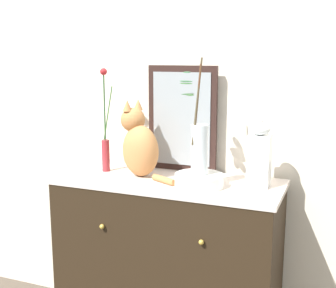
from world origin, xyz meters
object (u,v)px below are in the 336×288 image
object	(u,v)px
sideboard	(168,264)
bowl_porcelain	(199,180)
vase_slim_green	(106,141)
cat_sitting	(139,145)
jar_lidded_porcelain	(260,156)
vase_glass_clear	(199,145)
mirror_leaning	(182,119)

from	to	relation	value
sideboard	bowl_porcelain	xyz separation A→B (m)	(0.18, -0.06, 0.48)
sideboard	vase_slim_green	xyz separation A→B (m)	(-0.37, 0.03, 0.62)
cat_sitting	jar_lidded_porcelain	xyz separation A→B (m)	(0.60, 0.03, -0.01)
vase_glass_clear	mirror_leaning	bearing A→B (deg)	124.08
vase_slim_green	jar_lidded_porcelain	world-z (taller)	vase_slim_green
cat_sitting	jar_lidded_porcelain	size ratio (longest dim) A/B	1.19
mirror_leaning	cat_sitting	bearing A→B (deg)	-132.05
bowl_porcelain	sideboard	bearing A→B (deg)	161.84
bowl_porcelain	cat_sitting	bearing A→B (deg)	167.41
sideboard	mirror_leaning	distance (m)	0.76
cat_sitting	vase_slim_green	distance (m)	0.20
vase_glass_clear	bowl_porcelain	bearing A→B (deg)	-9.60
sideboard	cat_sitting	bearing A→B (deg)	173.88
sideboard	mirror_leaning	bearing A→B (deg)	89.50
mirror_leaning	vase_glass_clear	distance (m)	0.32
bowl_porcelain	vase_glass_clear	size ratio (longest dim) A/B	0.43
mirror_leaning	jar_lidded_porcelain	xyz separation A→B (m)	(0.44, -0.15, -0.13)
sideboard	cat_sitting	size ratio (longest dim) A/B	2.93
sideboard	cat_sitting	world-z (taller)	cat_sitting
vase_slim_green	jar_lidded_porcelain	distance (m)	0.81
vase_slim_green	mirror_leaning	bearing A→B (deg)	24.45
vase_glass_clear	vase_slim_green	bearing A→B (deg)	170.44
sideboard	bowl_porcelain	world-z (taller)	bowl_porcelain
mirror_leaning	jar_lidded_porcelain	size ratio (longest dim) A/B	1.71
cat_sitting	vase_glass_clear	distance (m)	0.35
vase_slim_green	vase_glass_clear	xyz separation A→B (m)	(0.55, -0.09, 0.04)
bowl_porcelain	vase_glass_clear	world-z (taller)	vase_glass_clear
cat_sitting	bowl_porcelain	distance (m)	0.38
mirror_leaning	cat_sitting	xyz separation A→B (m)	(-0.17, -0.18, -0.12)
mirror_leaning	vase_slim_green	world-z (taller)	mirror_leaning
sideboard	vase_glass_clear	size ratio (longest dim) A/B	2.10
cat_sitting	bowl_porcelain	xyz separation A→B (m)	(0.35, -0.08, -0.13)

